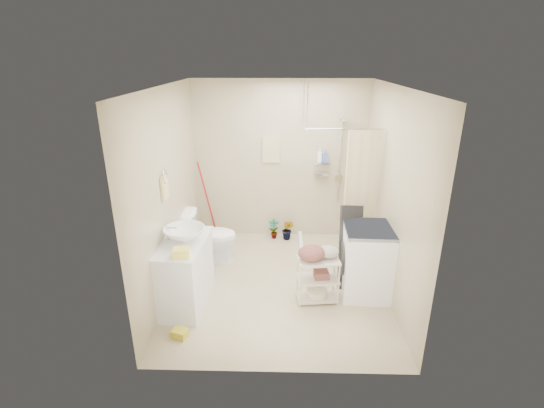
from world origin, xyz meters
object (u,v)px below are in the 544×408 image
at_px(vanity, 184,273).
at_px(toilet, 210,236).
at_px(laundry_rack, 318,276).
at_px(washing_machine, 368,261).

bearing_deg(vanity, toilet, 87.73).
bearing_deg(laundry_rack, vanity, 177.53).
bearing_deg(laundry_rack, washing_machine, 10.26).
bearing_deg(vanity, laundry_rack, 7.69).
relative_size(washing_machine, laundry_rack, 1.32).
distance_m(washing_machine, laundry_rack, 0.69).
xyz_separation_m(vanity, washing_machine, (2.30, 0.30, 0.04)).
bearing_deg(toilet, vanity, 173.54).
relative_size(vanity, toilet, 1.21).
xyz_separation_m(toilet, laundry_rack, (1.53, -1.00, -0.05)).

